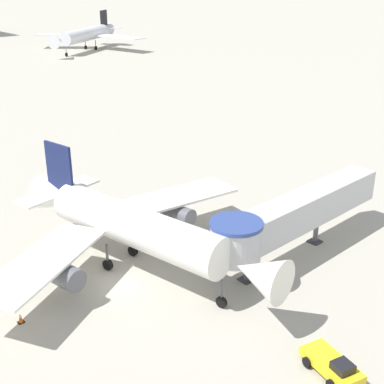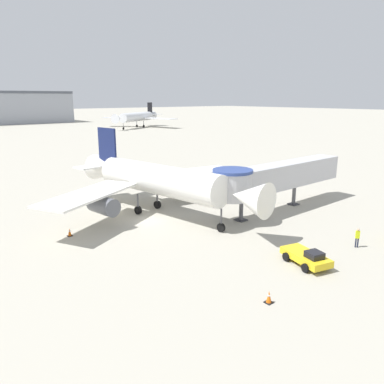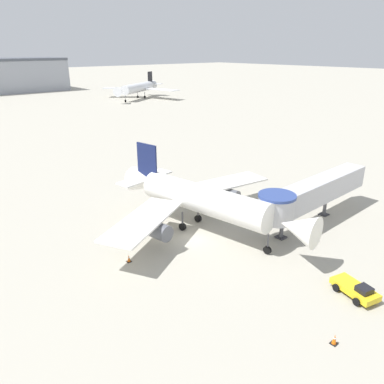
# 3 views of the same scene
# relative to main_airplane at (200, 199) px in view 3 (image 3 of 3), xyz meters

# --- Properties ---
(ground_plane) EXTENTS (800.00, 800.00, 0.00)m
(ground_plane) POSITION_rel_main_airplane_xyz_m (-2.16, -1.40, -3.89)
(ground_plane) COLOR #A8A393
(main_airplane) EXTENTS (27.12, 25.56, 9.16)m
(main_airplane) POSITION_rel_main_airplane_xyz_m (0.00, 0.00, 0.00)
(main_airplane) COLOR white
(main_airplane) RESTS_ON ground_plane
(jet_bridge) EXTENTS (20.20, 4.09, 5.72)m
(jet_bridge) POSITION_rel_main_airplane_xyz_m (10.85, -7.55, 0.15)
(jet_bridge) COLOR #B7B7BC
(jet_bridge) RESTS_ON ground_plane
(pushback_tug_yellow) EXTENTS (2.86, 4.39, 1.39)m
(pushback_tug_yellow) POSITION_rel_main_airplane_xyz_m (1.70, -18.50, -3.23)
(pushback_tug_yellow) COLOR yellow
(pushback_tug_yellow) RESTS_ON ground_plane
(traffic_cone_apron_front) EXTENTS (0.50, 0.50, 0.83)m
(traffic_cone_apron_front) POSITION_rel_main_airplane_xyz_m (-5.00, -20.32, -3.49)
(traffic_cone_apron_front) COLOR black
(traffic_cone_apron_front) RESTS_ON ground_plane
(traffic_cone_port_wing) EXTENTS (0.47, 0.47, 0.77)m
(traffic_cone_port_wing) POSITION_rel_main_airplane_xyz_m (-10.37, -0.70, -3.52)
(traffic_cone_port_wing) COLOR black
(traffic_cone_port_wing) RESTS_ON ground_plane
(traffic_cone_starboard_wing) EXTENTS (0.37, 0.37, 0.62)m
(traffic_cone_starboard_wing) POSITION_rel_main_airplane_xyz_m (10.80, -0.08, -3.59)
(traffic_cone_starboard_wing) COLOR black
(traffic_cone_starboard_wing) RESTS_ON ground_plane
(background_jet_black_tail) EXTENTS (31.15, 32.19, 10.55)m
(background_jet_black_tail) POSITION_rel_main_airplane_xyz_m (63.06, 109.28, 0.74)
(background_jet_black_tail) COLOR silver
(background_jet_black_tail) RESTS_ON ground_plane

